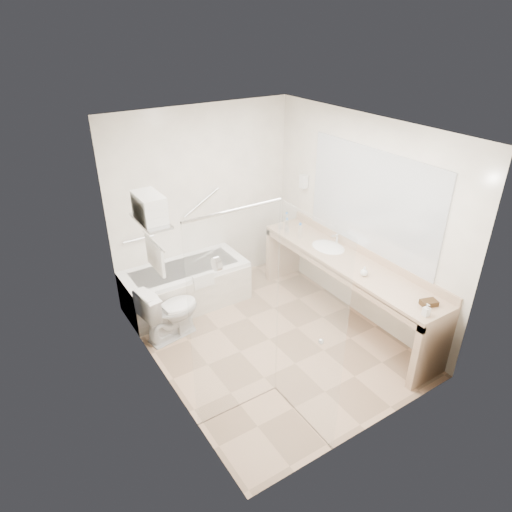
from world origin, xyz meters
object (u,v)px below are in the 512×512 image
bathtub (186,286)px  amenity_basket (429,303)px  water_bottle_left (287,225)px  vanity_counter (347,275)px  toilet (170,311)px

bathtub → amenity_basket: size_ratio=9.79×
bathtub → water_bottle_left: (1.41, -0.30, 0.66)m
vanity_counter → toilet: (-1.97, 0.85, -0.29)m
amenity_basket → water_bottle_left: (-0.14, 2.24, 0.05)m
vanity_counter → amenity_basket: (0.03, -1.15, 0.24)m
toilet → water_bottle_left: (1.86, 0.24, 0.58)m
toilet → water_bottle_left: size_ratio=4.00×
bathtub → vanity_counter: 2.09m
bathtub → amenity_basket: bearing=-58.6°
bathtub → toilet: size_ratio=2.23×
toilet → bathtub: bearing=-49.2°
toilet → water_bottle_left: water_bottle_left is taller
bathtub → toilet: toilet is taller
toilet → water_bottle_left: bearing=-92.0°
toilet → amenity_basket: amenity_basket is taller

